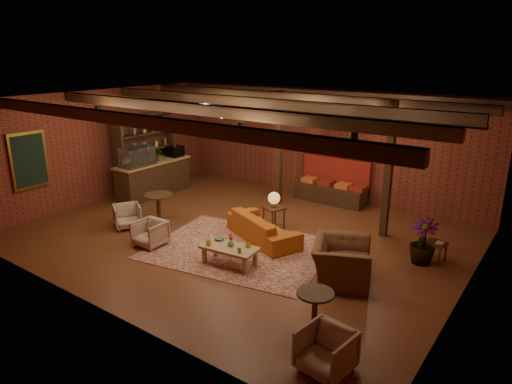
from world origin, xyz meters
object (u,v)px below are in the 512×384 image
Objects in this scene: armchair_a at (127,215)px; side_table_book at (436,244)px; round_table_left at (158,204)px; round_table_right at (315,305)px; sofa at (263,227)px; coffee_table at (229,248)px; armchair_right at (342,255)px; armchair_b at (150,232)px; armchair_far at (326,349)px; plant_tall at (428,197)px; side_table_lamp at (274,201)px.

armchair_a reaches higher than side_table_book.
round_table_left is 5.85m from round_table_right.
coffee_table reaches higher than sofa.
side_table_book is at bearing -56.57° from armchair_right.
armchair_b is 4.36m from armchair_right.
side_table_book is 0.67× the size of round_table_right.
side_table_book is (6.79, 2.48, 0.09)m from armchair_a.
plant_tall is at bearing 96.89° from armchair_far.
round_table_right is at bearing -103.01° from side_table_book.
side_table_lamp is at bearing 36.66° from armchair_right.
armchair_right reaches higher than coffee_table.
armchair_far is at bearing -90.65° from plant_tall.
sofa is 4.67m from armchair_far.
armchair_far is at bearing -17.89° from armchair_b.
armchair_a is at bearing -145.23° from side_table_lamp.
side_table_book is 0.16× the size of plant_tall.
armchair_far is at bearing -51.54° from round_table_right.
round_table_left reaches higher than armchair_a.
sofa is at bearing 49.21° from armchair_right.
armchair_right is at bearing 18.45° from coffee_table.
plant_tall is at bearing 2.98° from side_table_lamp.
armchair_b is at bearing 80.62° from armchair_right.
armchair_a is 6.06m from round_table_right.
sofa is 3.77m from side_table_book.
sofa is 3.75m from round_table_right.
round_table_left is 0.81m from armchair_a.
sofa is at bearing -164.83° from plant_tall.
plant_tall is at bearing -141.44° from sofa.
side_table_lamp is 5.34m from armchair_far.
side_table_book is at bearing 25.90° from armchair_b.
coffee_table is at bearing 157.78° from round_table_right.
armchair_b is (-1.87, -1.78, 0.02)m from sofa.
round_table_right is (2.57, -1.05, 0.10)m from coffee_table.
plant_tall is (5.26, 2.70, 1.12)m from armchair_b.
armchair_b is 1.40× the size of side_table_book.
armchair_far is (3.52, -3.99, -0.37)m from side_table_lamp.
armchair_far is at bearing -29.47° from coffee_table.
side_table_lamp is 1.23× the size of round_table_left.
side_table_book is at bearing 76.99° from round_table_right.
plant_tall is (-0.22, -0.21, 1.03)m from side_table_book.
armchair_right is at bearing -174.33° from sofa.
side_table_lamp is 3.68m from armchair_a.
side_table_lamp reaches higher than side_table_book.
round_table_right reaches higher than coffee_table.
armchair_far reaches higher than round_table_right.
side_table_lamp is 0.77× the size of armchair_right.
sofa is 0.86m from side_table_lamp.
coffee_table is (0.19, -1.48, 0.05)m from sofa.
coffee_table reaches higher than side_table_book.
round_table_right is at bearing -100.32° from plant_tall.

